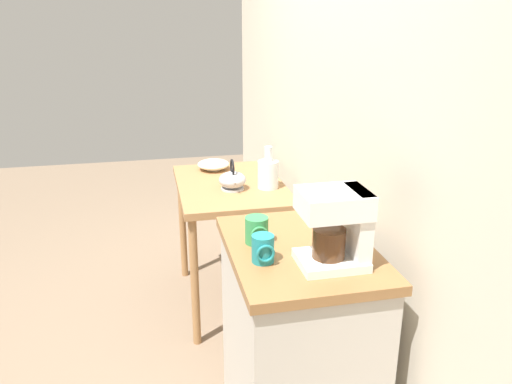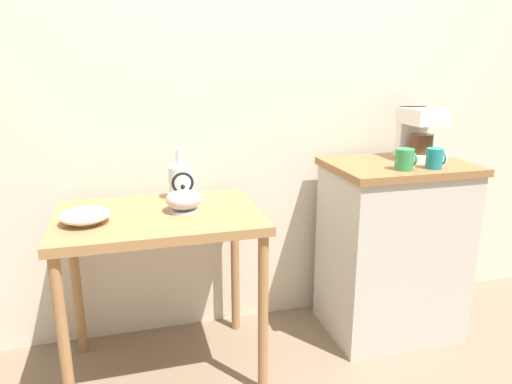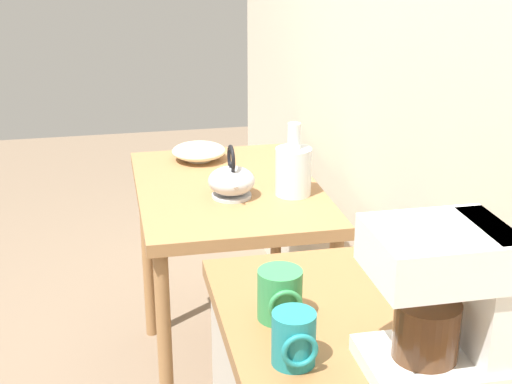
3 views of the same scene
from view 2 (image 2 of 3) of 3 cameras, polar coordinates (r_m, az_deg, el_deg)
ground_plane at (r=2.54m, az=2.57°, el=-18.07°), size 8.00×8.00×0.00m
back_wall at (r=2.50m, az=2.50°, el=15.43°), size 4.40×0.10×2.80m
wooden_table at (r=2.09m, az=-11.63°, el=-5.21°), size 0.87×0.61×0.78m
kitchen_counter at (r=2.57m, az=16.18°, el=-6.59°), size 0.69×0.51×0.92m
bowl_stoneware at (r=2.00m, az=-20.08°, el=-2.68°), size 0.20×0.20×0.06m
teakettle at (r=2.05m, az=-8.76°, el=-0.85°), size 0.19×0.15×0.17m
glass_carafe_vase at (r=2.23m, az=-9.09°, el=1.31°), size 0.12×0.12×0.24m
coffee_maker at (r=2.57m, az=19.22°, el=7.02°), size 0.18×0.22×0.26m
mug_dark_teal at (r=2.36m, az=20.92°, el=3.83°), size 0.08×0.08×0.10m
mug_tall_green at (r=2.28m, az=17.64°, el=3.80°), size 0.09×0.09×0.10m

